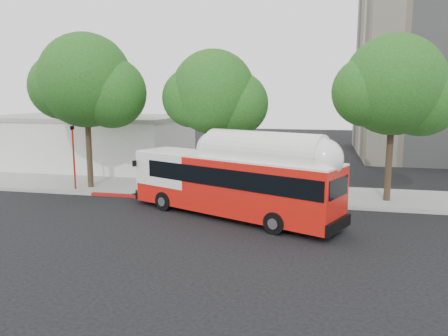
{
  "coord_description": "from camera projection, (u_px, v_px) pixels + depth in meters",
  "views": [
    {
      "loc": [
        5.36,
        -19.35,
        5.89
      ],
      "look_at": [
        0.32,
        3.0,
        2.1
      ],
      "focal_mm": 35.0,
      "sensor_mm": 36.0,
      "label": 1
    }
  ],
  "objects": [
    {
      "name": "sidewalk",
      "position": [
        231.0,
        191.0,
        26.99
      ],
      "size": [
        60.0,
        5.0,
        0.15
      ],
      "primitive_type": "cube",
      "color": "gray",
      "rests_on": "ground"
    },
    {
      "name": "transit_bus",
      "position": [
        233.0,
        185.0,
        21.18
      ],
      "size": [
        11.52,
        6.6,
        3.46
      ],
      "rotation": [
        0.0,
        0.0,
        -0.42
      ],
      "color": "red",
      "rests_on": "ground"
    },
    {
      "name": "red_curb_segment",
      "position": [
        171.0,
        198.0,
        25.14
      ],
      "size": [
        10.0,
        0.32,
        0.16
      ],
      "primitive_type": "cube",
      "color": "#9D1311",
      "rests_on": "ground"
    },
    {
      "name": "ground",
      "position": [
        204.0,
        221.0,
        20.75
      ],
      "size": [
        120.0,
        120.0,
        0.0
      ],
      "primitive_type": "plane",
      "color": "black",
      "rests_on": "ground"
    },
    {
      "name": "low_commercial_bldg",
      "position": [
        88.0,
        141.0,
        36.91
      ],
      "size": [
        16.2,
        10.2,
        4.25
      ],
      "color": "silver",
      "rests_on": "ground"
    },
    {
      "name": "street_tree_right",
      "position": [
        402.0,
        89.0,
        23.32
      ],
      "size": [
        6.21,
        5.4,
        9.18
      ],
      "color": "#2D2116",
      "rests_on": "ground"
    },
    {
      "name": "street_tree_mid",
      "position": [
        220.0,
        96.0,
        25.74
      ],
      "size": [
        5.75,
        5.0,
        8.62
      ],
      "color": "#2D2116",
      "rests_on": "ground"
    },
    {
      "name": "curb_strip",
      "position": [
        222.0,
        201.0,
        24.49
      ],
      "size": [
        60.0,
        0.3,
        0.15
      ],
      "primitive_type": "cube",
      "color": "gray",
      "rests_on": "ground"
    },
    {
      "name": "street_tree_left",
      "position": [
        93.0,
        84.0,
        26.87
      ],
      "size": [
        6.67,
        5.8,
        9.74
      ],
      "color": "#2D2116",
      "rests_on": "ground"
    },
    {
      "name": "signal_pole",
      "position": [
        74.0,
        158.0,
        27.0
      ],
      "size": [
        0.12,
        0.39,
        4.09
      ],
      "color": "#A51711",
      "rests_on": "ground"
    }
  ]
}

